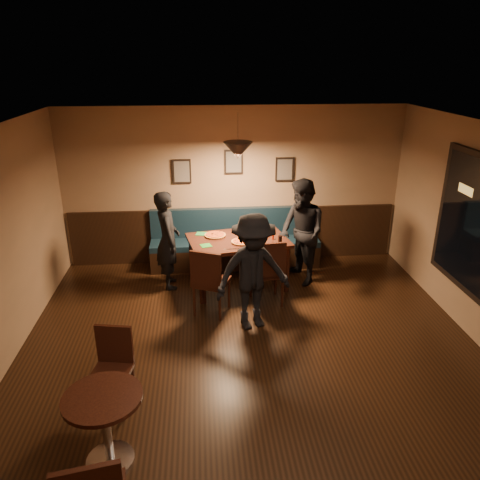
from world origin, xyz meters
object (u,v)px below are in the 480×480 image
at_px(diner_left, 168,240).
at_px(cafe_table, 106,429).
at_px(diner_right, 301,233).
at_px(chair_near_right, 267,270).
at_px(dining_table, 238,263).
at_px(chair_near_left, 212,280).
at_px(diner_front, 253,272).
at_px(soda_glass, 280,240).
at_px(cafe_chair_far, 111,372).
at_px(booth_bench, 235,240).
at_px(tabasco_bottle, 273,235).

height_order(diner_left, cafe_table, diner_left).
bearing_deg(diner_right, diner_left, -110.18).
bearing_deg(chair_near_right, dining_table, 118.39).
distance_m(chair_near_left, diner_front, 0.77).
distance_m(chair_near_left, chair_near_right, 0.88).
relative_size(diner_front, soda_glass, 12.48).
xyz_separation_m(chair_near_left, cafe_table, (-1.05, -2.68, -0.14)).
height_order(diner_left, diner_front, diner_front).
relative_size(dining_table, cafe_table, 2.05).
relative_size(soda_glass, cafe_table, 0.18).
bearing_deg(chair_near_right, cafe_chair_far, -137.42).
distance_m(diner_left, diner_front, 1.83).
relative_size(chair_near_left, cafe_table, 1.38).
xyz_separation_m(chair_near_left, diner_left, (-0.67, 0.93, 0.29)).
distance_m(dining_table, cafe_table, 3.80).
distance_m(chair_near_right, cafe_table, 3.48).
bearing_deg(cafe_chair_far, cafe_table, 106.74).
xyz_separation_m(diner_front, cafe_chair_far, (-1.68, -1.50, -0.38)).
relative_size(chair_near_right, soda_glass, 7.97).
distance_m(booth_bench, soda_glass, 1.29).
xyz_separation_m(booth_bench, cafe_chair_far, (-1.60, -3.55, -0.05)).
bearing_deg(cafe_table, diner_front, 54.44).
distance_m(chair_near_right, diner_left, 1.68).
height_order(chair_near_left, soda_glass, chair_near_left).
height_order(dining_table, chair_near_right, chair_near_right).
relative_size(booth_bench, chair_near_right, 2.83).
relative_size(chair_near_left, diner_right, 0.60).
xyz_separation_m(chair_near_right, soda_glass, (0.25, 0.32, 0.37)).
xyz_separation_m(tabasco_bottle, cafe_table, (-2.06, -3.43, -0.52)).
bearing_deg(tabasco_bottle, cafe_chair_far, -128.52).
bearing_deg(dining_table, chair_near_right, -67.18).
xyz_separation_m(chair_near_left, cafe_chair_far, (-1.13, -1.93, -0.07)).
bearing_deg(diner_right, cafe_chair_far, -62.32).
height_order(chair_near_left, cafe_chair_far, chair_near_left).
height_order(chair_near_left, cafe_table, chair_near_left).
relative_size(chair_near_right, cafe_table, 1.40).
bearing_deg(diner_right, soda_glass, -70.35).
bearing_deg(tabasco_bottle, diner_right, 15.52).
distance_m(chair_near_left, soda_glass, 1.28).
bearing_deg(chair_near_left, diner_right, 54.19).
bearing_deg(diner_right, cafe_table, -54.90).
xyz_separation_m(soda_glass, cafe_table, (-2.14, -3.24, -0.52)).
bearing_deg(diner_front, cafe_table, -141.77).
bearing_deg(cafe_chair_far, diner_left, -88.51).
bearing_deg(dining_table, tabasco_bottle, -17.05).
height_order(diner_front, cafe_chair_far, diner_front).
distance_m(diner_left, cafe_table, 3.65).
height_order(booth_bench, cafe_chair_far, booth_bench).
xyz_separation_m(chair_near_left, soda_glass, (1.09, 0.56, 0.37)).
relative_size(chair_near_right, diner_front, 0.64).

